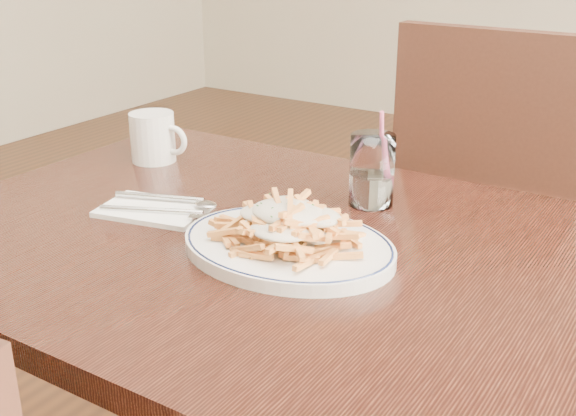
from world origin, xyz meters
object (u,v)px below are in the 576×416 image
Objects in this scene: fries_plate at (288,246)px; loaded_fries at (288,219)px; water_glass at (372,175)px; coffee_mug at (154,137)px; table at (294,289)px; chair_far at (503,211)px.

loaded_fries is (-0.00, -0.00, 0.04)m from fries_plate.
coffee_mug is at bearing -177.75° from water_glass.
loaded_fries is (0.01, -0.04, 0.13)m from table.
water_glass is at bearing 86.82° from fries_plate.
water_glass is (0.01, 0.24, -0.00)m from loaded_fries.
chair_far is 0.61m from water_glass.
water_glass is 1.33× the size of coffee_mug.
coffee_mug reaches higher than loaded_fries.
fries_plate is 2.71× the size of coffee_mug.
table is 0.77m from chair_far.
chair_far reaches higher than fries_plate.
chair_far is 0.83m from coffee_mug.
table is 0.49m from coffee_mug.
chair_far reaches higher than water_glass.
table is at bearing -22.56° from coffee_mug.
loaded_fries is 1.91× the size of coffee_mug.
table is at bearing -97.71° from chair_far.
water_glass is at bearing 86.82° from loaded_fries.
loaded_fries is 0.50m from coffee_mug.
loaded_fries is at bearing -70.53° from table.
table is 3.58× the size of fries_plate.
chair_far is at bearing 46.61° from coffee_mug.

